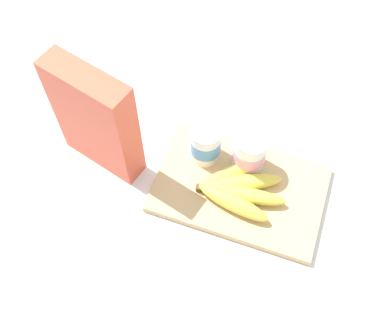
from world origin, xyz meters
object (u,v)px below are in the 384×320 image
(yogurt_cup_back, at_px, (250,153))
(yogurt_cup_front, at_px, (206,143))
(banana_bunch, at_px, (237,189))
(cutting_board, at_px, (239,189))
(cereal_box, at_px, (96,120))

(yogurt_cup_back, bearing_deg, yogurt_cup_front, -175.77)
(banana_bunch, bearing_deg, yogurt_cup_front, 144.12)
(cutting_board, relative_size, banana_bunch, 1.84)
(cutting_board, bearing_deg, banana_bunch, -102.38)
(cutting_board, height_order, cereal_box, cereal_box)
(cutting_board, relative_size, yogurt_cup_back, 3.58)
(cutting_board, distance_m, cereal_box, 0.33)
(yogurt_cup_front, relative_size, yogurt_cup_back, 0.95)
(banana_bunch, bearing_deg, yogurt_cup_back, 87.12)
(cereal_box, height_order, yogurt_cup_back, cereal_box)
(cutting_board, xyz_separation_m, banana_bunch, (-0.00, -0.02, 0.03))
(cutting_board, distance_m, yogurt_cup_back, 0.08)
(cereal_box, xyz_separation_m, banana_bunch, (0.30, -0.00, -0.10))
(cutting_board, height_order, banana_bunch, banana_bunch)
(yogurt_cup_back, bearing_deg, cereal_box, -166.83)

